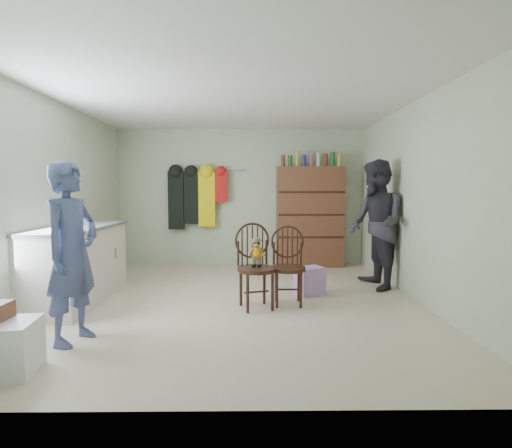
{
  "coord_description": "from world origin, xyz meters",
  "views": [
    {
      "loc": [
        0.19,
        -4.9,
        1.39
      ],
      "look_at": [
        0.25,
        0.2,
        0.95
      ],
      "focal_mm": 28.0,
      "sensor_mm": 36.0,
      "label": 1
    }
  ],
  "objects_px": {
    "chair_front": "(255,261)",
    "chair_far": "(288,262)",
    "counter": "(79,264)",
    "dresser": "(310,216)"
  },
  "relations": [
    {
      "from": "chair_front",
      "to": "chair_far",
      "type": "xyz_separation_m",
      "value": [
        0.4,
        0.15,
        -0.05
      ]
    },
    {
      "from": "counter",
      "to": "chair_front",
      "type": "relative_size",
      "value": 1.86
    },
    {
      "from": "counter",
      "to": "chair_front",
      "type": "distance_m",
      "value": 2.2
    },
    {
      "from": "chair_far",
      "to": "chair_front",
      "type": "bearing_deg",
      "value": -157.42
    },
    {
      "from": "counter",
      "to": "chair_far",
      "type": "height_order",
      "value": "chair_far"
    },
    {
      "from": "chair_front",
      "to": "chair_far",
      "type": "bearing_deg",
      "value": 4.97
    },
    {
      "from": "dresser",
      "to": "chair_far",
      "type": "bearing_deg",
      "value": -104.31
    },
    {
      "from": "chair_far",
      "to": "dresser",
      "type": "distance_m",
      "value": 2.52
    },
    {
      "from": "counter",
      "to": "chair_far",
      "type": "bearing_deg",
      "value": -2.55
    },
    {
      "from": "chair_front",
      "to": "chair_far",
      "type": "distance_m",
      "value": 0.43
    }
  ]
}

